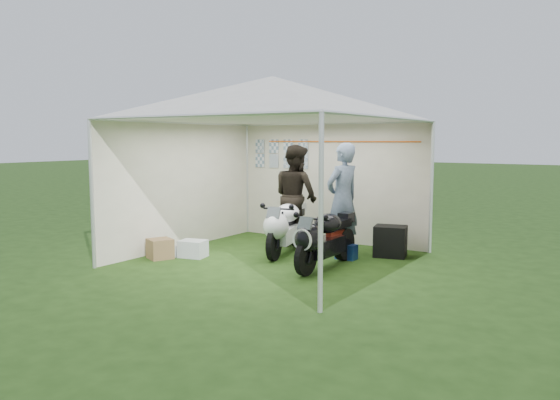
% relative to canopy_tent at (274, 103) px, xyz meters
% --- Properties ---
extents(ground, '(80.00, 80.00, 0.00)m').
position_rel_canopy_tent_xyz_m(ground, '(0.00, -0.03, -2.58)').
color(ground, '#1E3B10').
rests_on(ground, ground).
extents(canopy_tent, '(5.66, 5.66, 3.00)m').
position_rel_canopy_tent_xyz_m(canopy_tent, '(0.00, 0.00, 0.00)').
color(canopy_tent, silver).
rests_on(canopy_tent, ground).
extents(motorcycle_white, '(0.67, 1.79, 0.89)m').
position_rel_canopy_tent_xyz_m(motorcycle_white, '(-0.07, 0.45, -2.08)').
color(motorcycle_white, black).
rests_on(motorcycle_white, ground).
extents(motorcycle_black, '(0.40, 1.77, 0.87)m').
position_rel_canopy_tent_xyz_m(motorcycle_black, '(1.00, -0.13, -2.09)').
color(motorcycle_black, black).
rests_on(motorcycle_black, ground).
extents(paddock_stand, '(0.34, 0.21, 0.25)m').
position_rel_canopy_tent_xyz_m(paddock_stand, '(1.00, 0.68, -2.45)').
color(paddock_stand, '#1F44AB').
rests_on(paddock_stand, ground).
extents(person_dark_jacket, '(1.12, 1.00, 1.90)m').
position_rel_canopy_tent_xyz_m(person_dark_jacket, '(-0.28, 1.15, -1.63)').
color(person_dark_jacket, black).
rests_on(person_dark_jacket, ground).
extents(person_blue_jacket, '(0.65, 0.81, 1.93)m').
position_rel_canopy_tent_xyz_m(person_blue_jacket, '(0.75, 1.03, -1.61)').
color(person_blue_jacket, slate).
rests_on(person_blue_jacket, ground).
extents(equipment_box, '(0.61, 0.54, 0.53)m').
position_rel_canopy_tent_xyz_m(equipment_box, '(1.54, 1.27, -2.31)').
color(equipment_box, black).
rests_on(equipment_box, ground).
extents(crate_0, '(0.49, 0.42, 0.29)m').
position_rel_canopy_tent_xyz_m(crate_0, '(-1.25, -0.60, -2.43)').
color(crate_0, silver).
rests_on(crate_0, ground).
extents(crate_1, '(0.49, 0.49, 0.33)m').
position_rel_canopy_tent_xyz_m(crate_1, '(-1.64, -0.98, -2.41)').
color(crate_1, olive).
rests_on(crate_1, ground).
extents(crate_2, '(0.30, 0.26, 0.20)m').
position_rel_canopy_tent_xyz_m(crate_2, '(-1.60, -0.86, -2.48)').
color(crate_2, silver).
rests_on(crate_2, ground).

